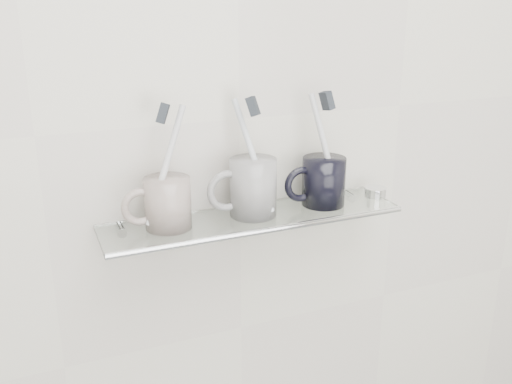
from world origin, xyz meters
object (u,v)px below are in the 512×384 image
shelf_glass (254,218)px  mug_left (168,203)px  mug_right (324,181)px  mug_center (253,187)px

shelf_glass → mug_left: bearing=178.0°
shelf_glass → mug_right: 0.14m
shelf_glass → mug_center: 0.05m
shelf_glass → mug_left: 0.15m
mug_center → mug_right: (0.13, 0.00, -0.01)m
mug_left → mug_center: 0.14m
mug_right → mug_left: bearing=-165.8°
mug_left → mug_center: (0.14, 0.00, 0.01)m
mug_left → mug_center: mug_center is taller
mug_center → shelf_glass: bearing=-111.9°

